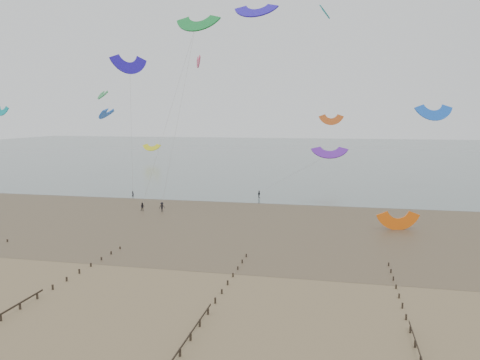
{
  "coord_description": "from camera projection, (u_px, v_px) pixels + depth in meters",
  "views": [
    {
      "loc": [
        15.59,
        -46.53,
        18.42
      ],
      "look_at": [
        -0.25,
        28.0,
        8.0
      ],
      "focal_mm": 35.0,
      "sensor_mm": 36.0,
      "label": 1
    }
  ],
  "objects": [
    {
      "name": "grounded_kite",
      "position": [
        398.0,
        230.0,
        76.34
      ],
      "size": [
        6.76,
        5.81,
        3.22
      ],
      "primitive_type": null,
      "rotation": [
        1.54,
        0.0,
        0.24
      ],
      "color": "#FF6510",
      "rests_on": "ground"
    },
    {
      "name": "kites_airborne",
      "position": [
        239.0,
        100.0,
        132.84
      ],
      "size": [
        226.72,
        114.42,
        43.84
      ],
      "color": "#F25180",
      "rests_on": "ground"
    },
    {
      "name": "kitesurfers",
      "position": [
        400.0,
        207.0,
        90.69
      ],
      "size": [
        98.65,
        20.02,
        1.85
      ],
      "color": "black",
      "rests_on": "ground"
    },
    {
      "name": "kitesurfer_lead",
      "position": [
        133.0,
        194.0,
        106.49
      ],
      "size": [
        0.65,
        0.55,
        1.51
      ],
      "primitive_type": "imported",
      "rotation": [
        0.0,
        0.0,
        2.74
      ],
      "color": "black",
      "rests_on": "ground"
    },
    {
      "name": "sea_and_shore",
      "position": [
        227.0,
        218.0,
        84.98
      ],
      "size": [
        500.0,
        665.0,
        0.03
      ],
      "color": "#475654",
      "rests_on": "ground"
    },
    {
      "name": "ground",
      "position": [
        189.0,
        287.0,
        50.8
      ],
      "size": [
        500.0,
        500.0,
        0.0
      ],
      "primitive_type": "plane",
      "color": "brown",
      "rests_on": "ground"
    }
  ]
}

